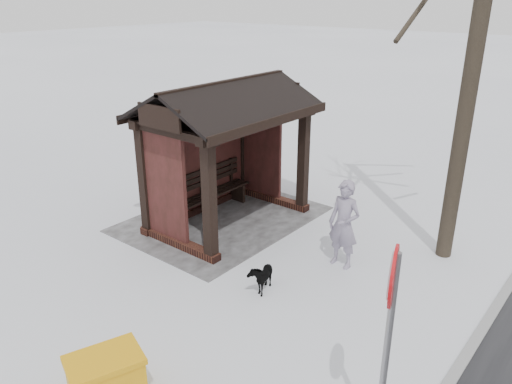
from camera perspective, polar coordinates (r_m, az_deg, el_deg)
The scene contains 8 objects.
ground at distance 11.04m, azimuth -3.07°, elevation -3.39°, with size 120.00×120.00×0.00m, color white.
kerb at distance 8.82m, azimuth 25.30°, elevation -12.64°, with size 120.00×0.15×0.06m, color gray.
trampled_patch at distance 11.16m, azimuth -3.83°, elevation -3.07°, with size 4.20×3.20×0.02m, color gray.
bus_shelter at distance 10.41m, azimuth -3.96°, elevation 7.70°, with size 3.60×2.40×3.09m.
pedestrian at distance 9.11m, azimuth 10.03°, elevation -3.67°, with size 0.60×0.40×1.65m, color #9388A0.
dog at distance 8.51m, azimuth 0.61°, elevation -9.51°, with size 0.29×0.64×0.54m, color black.
grit_bin at distance 6.69m, azimuth -16.71°, elevation -19.86°, with size 1.03×0.86×0.67m.
road_sign at distance 5.24m, azimuth 15.05°, elevation -12.91°, with size 0.61×0.23×2.48m.
Camera 1 is at (7.37, 6.75, 4.69)m, focal length 35.00 mm.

